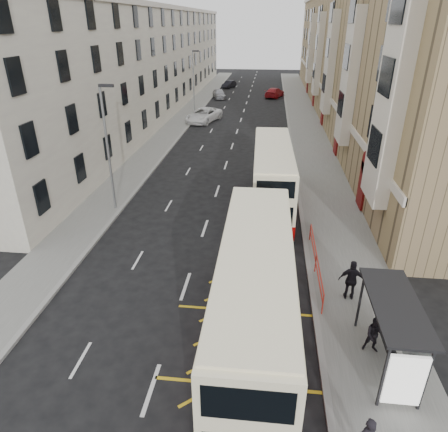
# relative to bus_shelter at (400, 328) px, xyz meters

# --- Properties ---
(ground) EXTENTS (200.00, 200.00, 0.00)m
(ground) POSITION_rel_bus_shelter_xyz_m (-8.34, 0.39, -2.14)
(ground) COLOR black
(ground) RESTS_ON ground
(pavement_right) EXTENTS (4.00, 120.00, 0.15)m
(pavement_right) POSITION_rel_bus_shelter_xyz_m (-0.34, 30.39, -2.06)
(pavement_right) COLOR #63625E
(pavement_right) RESTS_ON ground
(pavement_left) EXTENTS (3.00, 120.00, 0.15)m
(pavement_left) POSITION_rel_bus_shelter_xyz_m (-15.84, 30.39, -2.06)
(pavement_left) COLOR #63625E
(pavement_left) RESTS_ON ground
(kerb_right) EXTENTS (0.25, 120.00, 0.15)m
(kerb_right) POSITION_rel_bus_shelter_xyz_m (-2.34, 30.39, -2.06)
(kerb_right) COLOR gray
(kerb_right) RESTS_ON ground
(kerb_left) EXTENTS (0.25, 120.00, 0.15)m
(kerb_left) POSITION_rel_bus_shelter_xyz_m (-14.34, 30.39, -2.06)
(kerb_left) COLOR gray
(kerb_left) RESTS_ON ground
(road_markings) EXTENTS (10.00, 110.00, 0.01)m
(road_markings) POSITION_rel_bus_shelter_xyz_m (-8.34, 45.39, -2.13)
(road_markings) COLOR silver
(road_markings) RESTS_ON ground
(terrace_right) EXTENTS (10.75, 79.00, 15.25)m
(terrace_right) POSITION_rel_bus_shelter_xyz_m (6.54, 45.77, 5.38)
(terrace_right) COLOR #8F7653
(terrace_right) RESTS_ON ground
(terrace_left) EXTENTS (9.18, 79.00, 13.25)m
(terrace_left) POSITION_rel_bus_shelter_xyz_m (-21.77, 45.89, 4.38)
(terrace_left) COLOR beige
(terrace_left) RESTS_ON ground
(bus_shelter) EXTENTS (1.65, 4.25, 2.70)m
(bus_shelter) POSITION_rel_bus_shelter_xyz_m (0.00, 0.00, 0.00)
(bus_shelter) COLOR black
(bus_shelter) RESTS_ON pavement_right
(guard_railing) EXTENTS (0.06, 6.56, 1.01)m
(guard_railing) POSITION_rel_bus_shelter_xyz_m (-2.09, 6.14, -1.28)
(guard_railing) COLOR red
(guard_railing) RESTS_ON pavement_right
(street_lamp_near) EXTENTS (0.93, 0.18, 8.00)m
(street_lamp_near) POSITION_rel_bus_shelter_xyz_m (-14.69, 12.39, 2.50)
(street_lamp_near) COLOR gray
(street_lamp_near) RESTS_ON pavement_left
(street_lamp_far) EXTENTS (0.93, 0.18, 8.00)m
(street_lamp_far) POSITION_rel_bus_shelter_xyz_m (-14.69, 42.39, 2.50)
(street_lamp_far) COLOR gray
(street_lamp_far) RESTS_ON pavement_left
(double_decker_front) EXTENTS (2.66, 11.28, 4.49)m
(double_decker_front) POSITION_rel_bus_shelter_xyz_m (-4.95, 0.85, 0.15)
(double_decker_front) COLOR #FFF3C8
(double_decker_front) RESTS_ON ground
(double_decker_rear) EXTENTS (2.71, 10.68, 4.24)m
(double_decker_rear) POSITION_rel_bus_shelter_xyz_m (-4.35, 14.06, 0.02)
(double_decker_rear) COLOR #FFF3C8
(double_decker_rear) RESTS_ON ground
(pedestrian_mid) EXTENTS (0.81, 0.66, 1.53)m
(pedestrian_mid) POSITION_rel_bus_shelter_xyz_m (-0.42, 0.95, -1.22)
(pedestrian_mid) COLOR black
(pedestrian_mid) RESTS_ON pavement_right
(pedestrian_far) EXTENTS (1.17, 0.58, 1.93)m
(pedestrian_far) POSITION_rel_bus_shelter_xyz_m (-0.75, 4.15, -1.02)
(pedestrian_far) COLOR black
(pedestrian_far) RESTS_ON pavement_right
(white_van) EXTENTS (4.48, 6.60, 1.68)m
(white_van) POSITION_rel_bus_shelter_xyz_m (-12.92, 38.81, -1.30)
(white_van) COLOR white
(white_van) RESTS_ON ground
(car_silver) EXTENTS (2.91, 4.71, 1.50)m
(car_silver) POSITION_rel_bus_shelter_xyz_m (-13.07, 55.75, -1.39)
(car_silver) COLOR #96989D
(car_silver) RESTS_ON ground
(car_dark) EXTENTS (2.61, 4.17, 1.30)m
(car_dark) POSITION_rel_bus_shelter_xyz_m (-12.61, 67.44, -1.49)
(car_dark) COLOR black
(car_dark) RESTS_ON ground
(car_red) EXTENTS (3.61, 5.66, 1.53)m
(car_red) POSITION_rel_bus_shelter_xyz_m (-4.07, 57.85, -1.37)
(car_red) COLOR #A9151B
(car_red) RESTS_ON ground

